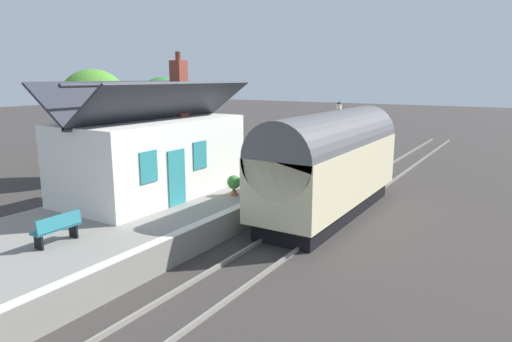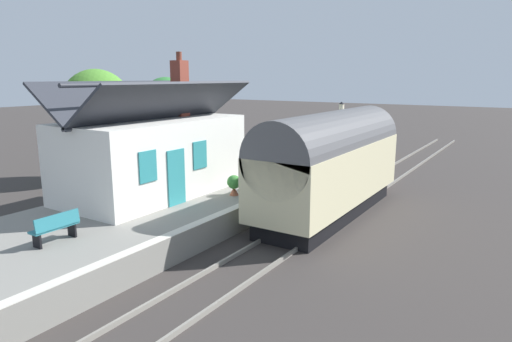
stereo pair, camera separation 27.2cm
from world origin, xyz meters
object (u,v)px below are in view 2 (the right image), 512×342
(train, at_px, (331,163))
(planter_under_sign, at_px, (318,143))
(bench_by_lamp, at_px, (338,143))
(bench_near_building, at_px, (56,227))
(lamp_post_platform, at_px, (341,118))
(planter_edge_far, at_px, (234,184))
(planter_corner_building, at_px, (259,162))
(tree_far_left, at_px, (166,100))
(planter_by_door, at_px, (228,157))
(station_building, at_px, (154,154))
(planter_edge_near, at_px, (345,151))
(tree_far_right, at_px, (98,109))
(bench_mid_platform, at_px, (291,157))
(station_sign_board, at_px, (284,154))
(planter_bench_right, at_px, (349,149))
(bench_platform_end, at_px, (304,151))

(train, height_order, planter_under_sign, train)
(bench_by_lamp, relative_size, bench_near_building, 1.01)
(bench_near_building, distance_m, lamp_post_platform, 17.86)
(planter_edge_far, height_order, lamp_post_platform, lamp_post_platform)
(planter_corner_building, height_order, tree_far_left, tree_far_left)
(planter_by_door, bearing_deg, station_building, -169.59)
(planter_edge_near, distance_m, tree_far_right, 14.47)
(station_building, distance_m, bench_by_lamp, 14.90)
(bench_near_building, relative_size, planter_edge_far, 1.63)
(planter_under_sign, bearing_deg, bench_mid_platform, -169.38)
(train, bearing_deg, lamp_post_platform, 19.39)
(planter_edge_near, bearing_deg, bench_mid_platform, 162.36)
(bench_mid_platform, bearing_deg, station_sign_board, -158.32)
(planter_bench_right, height_order, lamp_post_platform, lamp_post_platform)
(station_building, xyz_separation_m, planter_under_sign, (14.03, -0.92, -1.18))
(planter_edge_near, bearing_deg, planter_by_door, 140.30)
(bench_mid_platform, xyz_separation_m, planter_bench_right, (5.77, -1.12, -0.21))
(station_building, height_order, bench_near_building, station_building)
(tree_far_left, bearing_deg, train, -115.56)
(planter_edge_far, distance_m, station_sign_board, 3.83)
(bench_mid_platform, distance_m, lamp_post_platform, 4.45)
(bench_mid_platform, height_order, lamp_post_platform, lamp_post_platform)
(train, distance_m, planter_edge_near, 9.06)
(station_building, xyz_separation_m, planter_bench_right, (13.92, -3.14, -1.39))
(planter_edge_near, height_order, station_sign_board, station_sign_board)
(bench_platform_end, relative_size, tree_far_left, 0.25)
(planter_under_sign, xyz_separation_m, station_sign_board, (-8.84, -2.28, 0.72))
(train, height_order, tree_far_right, tree_far_right)
(bench_near_building, height_order, tree_far_right, tree_far_right)
(station_building, xyz_separation_m, bench_mid_platform, (8.15, -2.02, -1.18))
(planter_under_sign, distance_m, tree_far_right, 13.90)
(bench_by_lamp, xyz_separation_m, tree_far_right, (-11.62, 9.31, 2.56))
(station_sign_board, height_order, tree_far_left, tree_far_left)
(lamp_post_platform, bearing_deg, station_sign_board, 179.35)
(planter_bench_right, distance_m, lamp_post_platform, 2.85)
(train, xyz_separation_m, planter_by_door, (2.97, 7.38, -0.91))
(planter_under_sign, bearing_deg, planter_by_door, 163.04)
(planter_under_sign, xyz_separation_m, planter_bench_right, (-0.11, -2.22, -0.21))
(bench_mid_platform, height_order, bench_near_building, same)
(bench_near_building, distance_m, tree_far_right, 12.83)
(train, distance_m, planter_under_sign, 11.41)
(planter_edge_far, bearing_deg, planter_edge_near, -2.21)
(planter_bench_right, height_order, station_sign_board, station_sign_board)
(bench_by_lamp, relative_size, planter_bench_right, 1.82)
(planter_by_door, relative_size, station_sign_board, 0.43)
(planter_edge_far, bearing_deg, bench_platform_end, 8.24)
(planter_corner_building, xyz_separation_m, tree_far_right, (-3.17, 8.39, 2.60))
(planter_edge_far, bearing_deg, planter_bench_right, -0.75)
(planter_edge_far, distance_m, planter_bench_right, 12.48)
(station_building, relative_size, planter_corner_building, 9.31)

